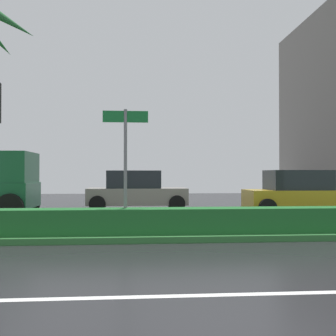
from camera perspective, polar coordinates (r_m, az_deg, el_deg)
name	(u,v)px	position (r m, az deg, el deg)	size (l,w,h in m)	color
ground_plane	(165,228)	(12.46, -0.46, -8.31)	(90.00, 42.00, 0.10)	black
near_lane_divider_stripe	(205,295)	(5.63, 5.14, -17.05)	(81.00, 0.14, 0.01)	white
median_strip	(167,229)	(11.46, -0.09, -8.34)	(85.50, 4.00, 0.15)	#2D6B33
median_hedge	(172,221)	(10.03, 0.57, -7.26)	(76.50, 0.70, 0.60)	#1E6028
street_name_sign	(125,153)	(10.11, -5.88, 2.04)	(1.10, 0.08, 3.00)	slate
car_in_traffic_leading	(136,191)	(18.15, -4.40, -3.18)	(4.30, 2.02, 1.72)	gray
car_in_traffic_second	(300,193)	(16.87, 17.74, -3.33)	(4.30, 2.02, 1.72)	#B28C1E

